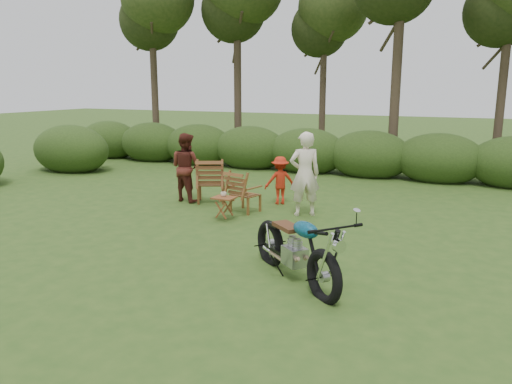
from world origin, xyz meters
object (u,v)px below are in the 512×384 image
at_px(lawn_chair_left, 211,202).
at_px(adult_b, 187,201).
at_px(lawn_chair_right, 245,212).
at_px(cup, 224,194).
at_px(side_table, 224,208).
at_px(motorcycle, 294,279).
at_px(adult_a, 304,215).
at_px(child, 280,204).

xyz_separation_m(lawn_chair_left, adult_b, (-0.60, -0.13, 0.00)).
relative_size(lawn_chair_left, adult_b, 0.64).
relative_size(lawn_chair_right, cup, 7.67).
bearing_deg(side_table, motorcycle, -45.13).
xyz_separation_m(adult_a, adult_b, (-3.01, 0.14, 0.00)).
height_order(side_table, child, child).
xyz_separation_m(lawn_chair_right, cup, (-0.14, -0.75, 0.53)).
height_order(side_table, adult_a, adult_a).
xyz_separation_m(motorcycle, child, (-1.89, 4.21, 0.00)).
distance_m(lawn_chair_left, adult_a, 2.42).
bearing_deg(lawn_chair_left, side_table, 103.44).
height_order(motorcycle, adult_b, adult_b).
relative_size(motorcycle, cup, 17.96).
bearing_deg(child, lawn_chair_left, -16.72).
distance_m(cup, adult_a, 1.80).
height_order(cup, child, cup).
bearing_deg(child, lawn_chair_right, 32.87).
bearing_deg(motorcycle, cup, 174.99).
relative_size(lawn_chair_left, cup, 8.83).
distance_m(side_table, adult_a, 1.73).
bearing_deg(side_table, lawn_chair_left, 128.68).
height_order(lawn_chair_left, child, child).
relative_size(side_table, adult_a, 0.27).
height_order(motorcycle, adult_a, adult_a).
xyz_separation_m(lawn_chair_right, adult_b, (-1.73, 0.37, 0.00)).
height_order(side_table, adult_b, adult_b).
bearing_deg(adult_a, adult_b, -33.73).
xyz_separation_m(lawn_chair_right, side_table, (-0.10, -0.79, 0.24)).
bearing_deg(adult_b, lawn_chair_right, -179.86).
height_order(motorcycle, lawn_chair_left, motorcycle).
bearing_deg(adult_b, adult_a, -170.27).
bearing_deg(child, cup, 37.90).
distance_m(lawn_chair_left, child, 1.63).
relative_size(motorcycle, side_table, 4.42).
xyz_separation_m(motorcycle, lawn_chair_right, (-2.31, 3.22, 0.00)).
distance_m(motorcycle, lawn_chair_right, 3.96).
xyz_separation_m(lawn_chair_left, adult_a, (2.41, -0.26, 0.00)).
height_order(adult_b, child, adult_b).
xyz_separation_m(side_table, adult_a, (1.37, 1.03, -0.24)).
distance_m(motorcycle, child, 4.62).
height_order(cup, adult_a, adult_a).
height_order(adult_a, child, adult_a).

